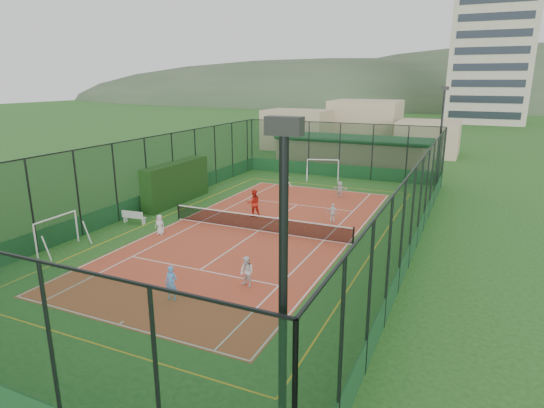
{
  "coord_description": "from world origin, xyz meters",
  "views": [
    {
      "loc": [
        11.4,
        -23.26,
        8.81
      ],
      "look_at": [
        0.02,
        1.9,
        1.2
      ],
      "focal_mm": 30.0,
      "sensor_mm": 36.0,
      "label": 1
    }
  ],
  "objects_px": {
    "child_near_left": "(160,225)",
    "child_far_right": "(333,213)",
    "floodlight_se": "(283,348)",
    "futsal_goal_near": "(57,234)",
    "white_bench": "(134,217)",
    "coach": "(254,203)",
    "futsal_goal_far": "(323,170)",
    "child_near_mid": "(171,283)",
    "apartment_tower": "(492,47)",
    "clubhouse": "(353,153)",
    "child_far_back": "(340,189)",
    "floodlight_ne": "(440,138)",
    "child_far_left": "(286,184)",
    "child_near_right": "(247,272)"
  },
  "relations": [
    {
      "from": "child_near_left",
      "to": "child_far_right",
      "type": "distance_m",
      "value": 10.67
    },
    {
      "from": "floodlight_se",
      "to": "futsal_goal_near",
      "type": "height_order",
      "value": "floodlight_se"
    },
    {
      "from": "white_bench",
      "to": "coach",
      "type": "relative_size",
      "value": 0.86
    },
    {
      "from": "futsal_goal_far",
      "to": "child_near_mid",
      "type": "bearing_deg",
      "value": -103.25
    },
    {
      "from": "apartment_tower",
      "to": "child_near_left",
      "type": "relative_size",
      "value": 25.13
    },
    {
      "from": "floodlight_se",
      "to": "child_far_right",
      "type": "height_order",
      "value": "floodlight_se"
    },
    {
      "from": "clubhouse",
      "to": "apartment_tower",
      "type": "distance_m",
      "value": 62.64
    },
    {
      "from": "floodlight_se",
      "to": "child_far_back",
      "type": "height_order",
      "value": "floodlight_se"
    },
    {
      "from": "white_bench",
      "to": "clubhouse",
      "type": "bearing_deg",
      "value": 66.24
    },
    {
      "from": "child_far_right",
      "to": "coach",
      "type": "xyz_separation_m",
      "value": [
        -5.19,
        -0.79,
        0.27
      ]
    },
    {
      "from": "futsal_goal_far",
      "to": "coach",
      "type": "height_order",
      "value": "futsal_goal_far"
    },
    {
      "from": "apartment_tower",
      "to": "white_bench",
      "type": "distance_m",
      "value": 87.42
    },
    {
      "from": "floodlight_se",
      "to": "white_bench",
      "type": "height_order",
      "value": "floodlight_se"
    },
    {
      "from": "coach",
      "to": "child_far_right",
      "type": "bearing_deg",
      "value": 155.15
    },
    {
      "from": "white_bench",
      "to": "child_far_right",
      "type": "bearing_deg",
      "value": 19.29
    },
    {
      "from": "floodlight_se",
      "to": "floodlight_ne",
      "type": "distance_m",
      "value": 33.2
    },
    {
      "from": "floodlight_ne",
      "to": "apartment_tower",
      "type": "height_order",
      "value": "apartment_tower"
    },
    {
      "from": "floodlight_se",
      "to": "floodlight_ne",
      "type": "relative_size",
      "value": 1.0
    },
    {
      "from": "futsal_goal_near",
      "to": "futsal_goal_far",
      "type": "relative_size",
      "value": 0.97
    },
    {
      "from": "white_bench",
      "to": "child_far_left",
      "type": "height_order",
      "value": "child_far_left"
    },
    {
      "from": "child_near_mid",
      "to": "child_far_right",
      "type": "distance_m",
      "value": 13.15
    },
    {
      "from": "floodlight_ne",
      "to": "apartment_tower",
      "type": "distance_m",
      "value": 66.39
    },
    {
      "from": "child_near_left",
      "to": "coach",
      "type": "height_order",
      "value": "coach"
    },
    {
      "from": "child_near_left",
      "to": "child_far_left",
      "type": "relative_size",
      "value": 0.81
    },
    {
      "from": "floodlight_ne",
      "to": "clubhouse",
      "type": "relative_size",
      "value": 0.54
    },
    {
      "from": "floodlight_se",
      "to": "child_far_left",
      "type": "relative_size",
      "value": 5.6
    },
    {
      "from": "apartment_tower",
      "to": "futsal_goal_far",
      "type": "relative_size",
      "value": 10.49
    },
    {
      "from": "white_bench",
      "to": "child_far_right",
      "type": "xyz_separation_m",
      "value": [
        11.38,
        5.3,
        0.2
      ]
    },
    {
      "from": "floodlight_se",
      "to": "clubhouse",
      "type": "relative_size",
      "value": 0.54
    },
    {
      "from": "futsal_goal_far",
      "to": "child_far_right",
      "type": "bearing_deg",
      "value": -85.83
    },
    {
      "from": "floodlight_ne",
      "to": "white_bench",
      "type": "relative_size",
      "value": 5.36
    },
    {
      "from": "child_far_left",
      "to": "child_far_back",
      "type": "relative_size",
      "value": 1.19
    },
    {
      "from": "floodlight_se",
      "to": "child_far_left",
      "type": "bearing_deg",
      "value": 112.46
    },
    {
      "from": "futsal_goal_far",
      "to": "coach",
      "type": "bearing_deg",
      "value": -109.81
    },
    {
      "from": "child_far_left",
      "to": "child_near_right",
      "type": "bearing_deg",
      "value": 74.34
    },
    {
      "from": "child_near_mid",
      "to": "child_near_right",
      "type": "distance_m",
      "value": 3.26
    },
    {
      "from": "apartment_tower",
      "to": "child_far_left",
      "type": "distance_m",
      "value": 75.47
    },
    {
      "from": "floodlight_se",
      "to": "child_near_right",
      "type": "xyz_separation_m",
      "value": [
        -5.74,
        9.54,
        -3.42
      ]
    },
    {
      "from": "apartment_tower",
      "to": "futsal_goal_near",
      "type": "height_order",
      "value": "apartment_tower"
    },
    {
      "from": "floodlight_ne",
      "to": "child_far_left",
      "type": "height_order",
      "value": "floodlight_ne"
    },
    {
      "from": "child_near_left",
      "to": "child_far_back",
      "type": "height_order",
      "value": "child_far_back"
    },
    {
      "from": "clubhouse",
      "to": "futsal_goal_near",
      "type": "bearing_deg",
      "value": -106.06
    },
    {
      "from": "white_bench",
      "to": "coach",
      "type": "height_order",
      "value": "coach"
    },
    {
      "from": "child_far_left",
      "to": "child_far_back",
      "type": "xyz_separation_m",
      "value": [
        4.26,
        0.58,
        -0.12
      ]
    },
    {
      "from": "clubhouse",
      "to": "child_far_back",
      "type": "height_order",
      "value": "clubhouse"
    },
    {
      "from": "child_far_right",
      "to": "child_far_back",
      "type": "height_order",
      "value": "child_far_right"
    },
    {
      "from": "coach",
      "to": "apartment_tower",
      "type": "bearing_deg",
      "value": -133.2
    },
    {
      "from": "apartment_tower",
      "to": "white_bench",
      "type": "height_order",
      "value": "apartment_tower"
    },
    {
      "from": "clubhouse",
      "to": "child_near_left",
      "type": "bearing_deg",
      "value": -101.24
    },
    {
      "from": "floodlight_se",
      "to": "futsal_goal_near",
      "type": "relative_size",
      "value": 2.96
    }
  ]
}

